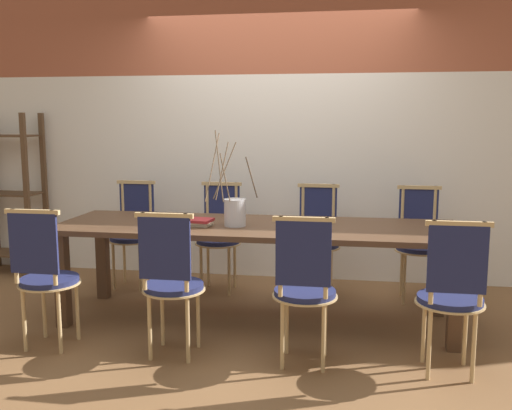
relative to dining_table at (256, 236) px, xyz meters
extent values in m
plane|color=brown|center=(0.00, 0.00, -0.66)|extent=(16.00, 16.00, 0.00)
cube|color=silver|center=(0.00, 1.28, 0.31)|extent=(12.00, 0.06, 1.95)
cube|color=#9E5138|center=(0.00, 1.28, 1.91)|extent=(12.00, 0.06, 1.25)
cube|color=#4C3321|center=(0.00, 0.00, 0.06)|extent=(3.00, 0.92, 0.04)
cube|color=#4C3321|center=(-1.39, -0.35, -0.31)|extent=(0.09, 0.09, 0.71)
cube|color=#4C3321|center=(1.39, -0.35, -0.31)|extent=(0.09, 0.09, 0.71)
cube|color=#4C3321|center=(-1.39, 0.35, -0.31)|extent=(0.09, 0.09, 0.71)
cube|color=#4C3321|center=(1.39, 0.35, -0.31)|extent=(0.09, 0.09, 0.71)
cylinder|color=#1E234C|center=(-1.30, -0.70, -0.20)|extent=(0.39, 0.39, 0.04)
cylinder|color=tan|center=(-1.30, -0.70, -0.23)|extent=(0.41, 0.41, 0.01)
cylinder|color=tan|center=(-1.42, -0.58, -0.44)|extent=(0.03, 0.03, 0.44)
cylinder|color=tan|center=(-1.17, -0.58, -0.44)|extent=(0.03, 0.03, 0.44)
cylinder|color=tan|center=(-1.42, -0.83, -0.44)|extent=(0.03, 0.03, 0.44)
cylinder|color=tan|center=(-1.17, -0.83, -0.44)|extent=(0.03, 0.03, 0.44)
cylinder|color=tan|center=(-1.43, -0.87, 0.06)|extent=(0.03, 0.03, 0.49)
cylinder|color=tan|center=(-1.16, -0.87, 0.06)|extent=(0.03, 0.03, 0.49)
cube|color=#1E234C|center=(-1.30, -0.87, 0.08)|extent=(0.33, 0.02, 0.39)
cube|color=tan|center=(-1.30, -0.87, 0.29)|extent=(0.37, 0.03, 0.03)
cylinder|color=#1E234C|center=(-0.43, -0.70, -0.20)|extent=(0.39, 0.39, 0.04)
cylinder|color=tan|center=(-0.43, -0.70, -0.23)|extent=(0.41, 0.41, 0.01)
cylinder|color=tan|center=(-0.55, -0.58, -0.44)|extent=(0.03, 0.03, 0.44)
cylinder|color=tan|center=(-0.30, -0.58, -0.44)|extent=(0.03, 0.03, 0.44)
cylinder|color=tan|center=(-0.55, -0.83, -0.44)|extent=(0.03, 0.03, 0.44)
cylinder|color=tan|center=(-0.30, -0.83, -0.44)|extent=(0.03, 0.03, 0.44)
cylinder|color=tan|center=(-0.56, -0.87, 0.06)|extent=(0.03, 0.03, 0.49)
cylinder|color=tan|center=(-0.29, -0.87, 0.06)|extent=(0.03, 0.03, 0.49)
cube|color=#1E234C|center=(-0.43, -0.87, 0.08)|extent=(0.33, 0.02, 0.39)
cube|color=tan|center=(-0.43, -0.87, 0.29)|extent=(0.37, 0.03, 0.03)
cylinder|color=#1E234C|center=(0.42, -0.70, -0.20)|extent=(0.39, 0.39, 0.04)
cylinder|color=tan|center=(0.42, -0.70, -0.23)|extent=(0.41, 0.41, 0.01)
cylinder|color=tan|center=(0.30, -0.58, -0.44)|extent=(0.03, 0.03, 0.44)
cylinder|color=tan|center=(0.55, -0.58, -0.44)|extent=(0.03, 0.03, 0.44)
cylinder|color=tan|center=(0.30, -0.83, -0.44)|extent=(0.03, 0.03, 0.44)
cylinder|color=tan|center=(0.55, -0.83, -0.44)|extent=(0.03, 0.03, 0.44)
cylinder|color=tan|center=(0.29, -0.87, 0.06)|extent=(0.03, 0.03, 0.49)
cylinder|color=tan|center=(0.56, -0.87, 0.06)|extent=(0.03, 0.03, 0.49)
cube|color=#1E234C|center=(0.42, -0.87, 0.08)|extent=(0.33, 0.02, 0.39)
cube|color=tan|center=(0.42, -0.87, 0.29)|extent=(0.37, 0.03, 0.03)
cylinder|color=#1E234C|center=(1.30, -0.70, -0.20)|extent=(0.39, 0.39, 0.04)
cylinder|color=tan|center=(1.30, -0.70, -0.23)|extent=(0.41, 0.41, 0.01)
cylinder|color=tan|center=(1.17, -0.58, -0.44)|extent=(0.03, 0.03, 0.44)
cylinder|color=tan|center=(1.42, -0.58, -0.44)|extent=(0.03, 0.03, 0.44)
cylinder|color=tan|center=(1.17, -0.83, -0.44)|extent=(0.03, 0.03, 0.44)
cylinder|color=tan|center=(1.42, -0.83, -0.44)|extent=(0.03, 0.03, 0.44)
cylinder|color=tan|center=(1.16, -0.87, 0.06)|extent=(0.03, 0.03, 0.49)
cylinder|color=tan|center=(1.43, -0.87, 0.06)|extent=(0.03, 0.03, 0.49)
cube|color=#1E234C|center=(1.30, -0.87, 0.08)|extent=(0.33, 0.02, 0.39)
cube|color=tan|center=(1.30, -0.87, 0.29)|extent=(0.37, 0.03, 0.03)
cylinder|color=#1E234C|center=(-1.27, 0.70, -0.20)|extent=(0.39, 0.39, 0.04)
cylinder|color=tan|center=(-1.27, 0.70, -0.23)|extent=(0.41, 0.41, 0.01)
cylinder|color=tan|center=(-1.15, 0.58, -0.44)|extent=(0.03, 0.03, 0.44)
cylinder|color=tan|center=(-1.40, 0.58, -0.44)|extent=(0.03, 0.03, 0.44)
cylinder|color=tan|center=(-1.15, 0.83, -0.44)|extent=(0.03, 0.03, 0.44)
cylinder|color=tan|center=(-1.40, 0.83, -0.44)|extent=(0.03, 0.03, 0.44)
cylinder|color=tan|center=(-1.14, 0.87, 0.06)|extent=(0.03, 0.03, 0.49)
cylinder|color=tan|center=(-1.41, 0.87, 0.06)|extent=(0.03, 0.03, 0.49)
cube|color=#1E234C|center=(-1.27, 0.87, 0.08)|extent=(0.33, 0.02, 0.39)
cube|color=tan|center=(-1.27, 0.87, 0.29)|extent=(0.37, 0.03, 0.03)
cylinder|color=#1E234C|center=(-0.46, 0.70, -0.20)|extent=(0.39, 0.39, 0.04)
cylinder|color=tan|center=(-0.46, 0.70, -0.23)|extent=(0.41, 0.41, 0.01)
cylinder|color=tan|center=(-0.33, 0.58, -0.44)|extent=(0.03, 0.03, 0.44)
cylinder|color=tan|center=(-0.58, 0.58, -0.44)|extent=(0.03, 0.03, 0.44)
cylinder|color=tan|center=(-0.33, 0.83, -0.44)|extent=(0.03, 0.03, 0.44)
cylinder|color=tan|center=(-0.58, 0.83, -0.44)|extent=(0.03, 0.03, 0.44)
cylinder|color=tan|center=(-0.32, 0.87, 0.06)|extent=(0.03, 0.03, 0.49)
cylinder|color=tan|center=(-0.59, 0.87, 0.06)|extent=(0.03, 0.03, 0.49)
cube|color=#1E234C|center=(-0.46, 0.87, 0.08)|extent=(0.33, 0.02, 0.39)
cube|color=tan|center=(-0.46, 0.87, 0.29)|extent=(0.37, 0.03, 0.03)
cylinder|color=#1E234C|center=(0.42, 0.70, -0.20)|extent=(0.39, 0.39, 0.04)
cylinder|color=tan|center=(0.42, 0.70, -0.23)|extent=(0.41, 0.41, 0.01)
cylinder|color=tan|center=(0.54, 0.58, -0.44)|extent=(0.03, 0.03, 0.44)
cylinder|color=tan|center=(0.29, 0.58, -0.44)|extent=(0.03, 0.03, 0.44)
cylinder|color=tan|center=(0.54, 0.83, -0.44)|extent=(0.03, 0.03, 0.44)
cylinder|color=tan|center=(0.29, 0.83, -0.44)|extent=(0.03, 0.03, 0.44)
cylinder|color=tan|center=(0.55, 0.87, 0.06)|extent=(0.03, 0.03, 0.49)
cylinder|color=tan|center=(0.28, 0.87, 0.06)|extent=(0.03, 0.03, 0.49)
cube|color=#1E234C|center=(0.42, 0.87, 0.08)|extent=(0.33, 0.02, 0.39)
cube|color=tan|center=(0.42, 0.87, 0.29)|extent=(0.37, 0.03, 0.03)
cylinder|color=#1E234C|center=(1.28, 0.70, -0.20)|extent=(0.39, 0.39, 0.04)
cylinder|color=tan|center=(1.28, 0.70, -0.23)|extent=(0.41, 0.41, 0.01)
cylinder|color=tan|center=(1.41, 0.58, -0.44)|extent=(0.03, 0.03, 0.44)
cylinder|color=tan|center=(1.15, 0.58, -0.44)|extent=(0.03, 0.03, 0.44)
cylinder|color=tan|center=(1.41, 0.83, -0.44)|extent=(0.03, 0.03, 0.44)
cylinder|color=tan|center=(1.15, 0.83, -0.44)|extent=(0.03, 0.03, 0.44)
cylinder|color=tan|center=(1.41, 0.87, 0.06)|extent=(0.03, 0.03, 0.49)
cylinder|color=tan|center=(1.14, 0.87, 0.06)|extent=(0.03, 0.03, 0.49)
cube|color=#1E234C|center=(1.28, 0.87, 0.08)|extent=(0.33, 0.02, 0.39)
cube|color=tan|center=(1.28, 0.87, 0.29)|extent=(0.37, 0.03, 0.03)
cylinder|color=silver|center=(-0.15, -0.07, 0.19)|extent=(0.16, 0.16, 0.20)
cylinder|color=brown|center=(-0.21, -0.11, 0.45)|extent=(0.11, 0.14, 0.34)
cylinder|color=brown|center=(-0.32, -0.05, 0.52)|extent=(0.04, 0.35, 0.48)
cylinder|color=brown|center=(-0.02, -0.08, 0.45)|extent=(0.05, 0.26, 0.33)
cylinder|color=brown|center=(-0.24, 0.00, 0.49)|extent=(0.15, 0.19, 0.42)
cylinder|color=brown|center=(-0.25, -0.04, 0.49)|extent=(0.06, 0.21, 0.42)
cylinder|color=brown|center=(-0.25, -0.12, 0.54)|extent=(0.11, 0.22, 0.51)
cube|color=beige|center=(-0.42, -0.10, 0.09)|extent=(0.20, 0.18, 0.02)
cube|color=beige|center=(-0.43, -0.10, 0.11)|extent=(0.24, 0.17, 0.01)
cube|color=maroon|center=(-0.43, -0.11, 0.13)|extent=(0.25, 0.20, 0.02)
cube|color=#513823|center=(-2.37, 0.85, 0.13)|extent=(0.04, 0.04, 1.59)
cube|color=#513823|center=(-2.37, 1.18, 0.13)|extent=(0.04, 0.04, 1.59)
cube|color=#513823|center=(-2.66, 1.02, -0.47)|extent=(0.57, 0.33, 0.02)
cube|color=#513823|center=(-2.66, 1.02, 0.13)|extent=(0.57, 0.33, 0.02)
cube|color=#513823|center=(-2.66, 1.02, 0.71)|extent=(0.57, 0.33, 0.02)
camera|label=1|loc=(0.68, -4.15, 0.87)|focal=40.00mm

